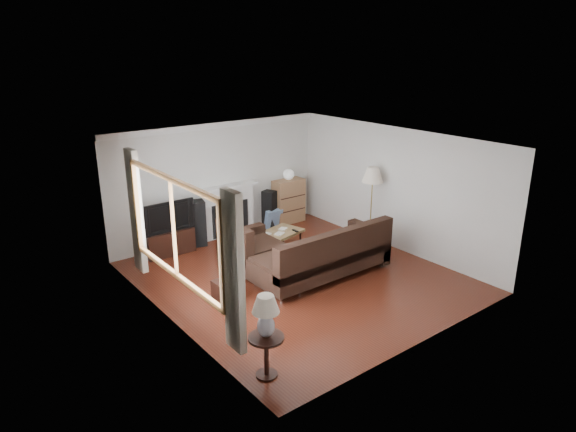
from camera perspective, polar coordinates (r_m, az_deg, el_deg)
room at (r=8.96m, az=1.17°, el=0.42°), size 5.10×5.60×2.54m
window at (r=7.47m, az=-12.60°, el=-1.38°), size 0.12×2.74×1.54m
curtain_near at (r=6.30m, az=-6.04°, el=-6.35°), size 0.10×0.35×2.10m
curtain_far at (r=8.87m, az=-16.51°, el=0.46°), size 0.10×0.35×2.10m
fireplace at (r=11.32m, az=-6.67°, el=0.63°), size 1.40×0.26×1.15m
tv_stand at (r=10.65m, az=-13.16°, el=-2.79°), size 0.99×0.45×0.50m
television at (r=10.46m, az=-13.38°, el=0.06°), size 1.08×0.14×0.62m
speaker_left at (r=10.89m, az=-9.91°, el=-0.78°), size 0.35×0.38×0.97m
speaker_right at (r=11.83m, az=-2.08°, el=0.80°), size 0.32×0.35×0.86m
bookshelf at (r=12.11m, az=0.06°, el=1.68°), size 0.75×0.36×1.04m
globe_lamp at (r=11.93m, az=0.06°, el=4.64°), size 0.25×0.25×0.25m
sectional_sofa at (r=9.31m, az=3.76°, el=-4.10°), size 2.85×2.08×0.92m
coffee_table at (r=10.41m, az=-1.23°, el=-2.97°), size 1.21×0.84×0.43m
footstool at (r=8.62m, az=-6.71°, el=-8.25°), size 0.42×0.42×0.35m
floor_lamp at (r=10.78m, az=9.22°, el=1.04°), size 0.48×0.48×1.67m
side_table at (r=6.75m, az=-2.41°, el=-15.30°), size 0.46×0.46×0.58m
table_lamp at (r=6.45m, az=-2.48°, el=-11.11°), size 0.35×0.35×0.56m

